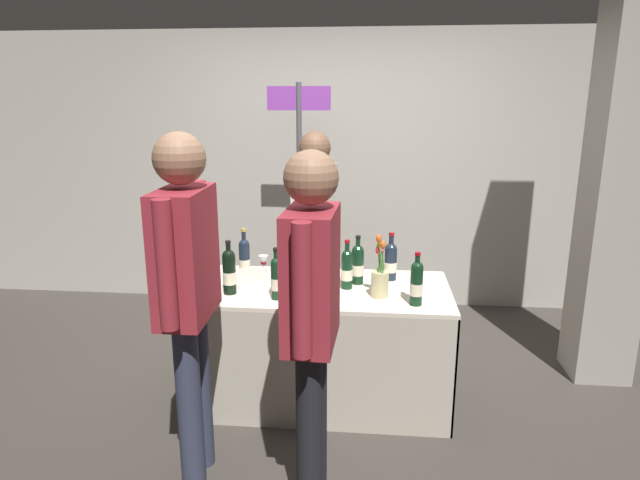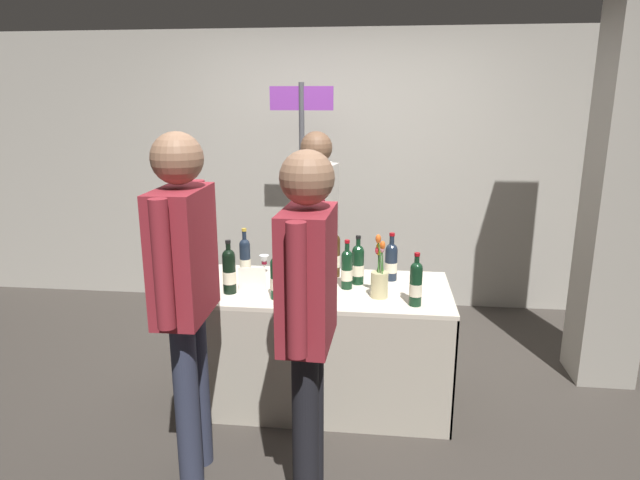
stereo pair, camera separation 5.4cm
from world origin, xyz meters
name	(u,v)px [view 1 (the left image)]	position (x,y,z in m)	size (l,w,h in m)	color
ground_plane	(320,396)	(0.00, 0.00, 0.00)	(12.00, 12.00, 0.00)	#38332D
back_partition	(339,171)	(0.00, 1.80, 1.23)	(7.50, 0.12, 2.47)	#9E998E
concrete_pillar	(621,165)	(1.89, 0.50, 1.47)	(0.37, 0.37, 2.93)	gray
tasting_table	(320,321)	(0.00, 0.00, 0.52)	(1.60, 0.78, 0.75)	beige
featured_wine_bottle	(276,277)	(-0.23, -0.23, 0.88)	(0.07, 0.07, 0.31)	black
display_bottle_0	(358,264)	(0.23, 0.09, 0.88)	(0.08, 0.08, 0.31)	black
display_bottle_1	(416,282)	(0.57, -0.24, 0.88)	(0.07, 0.07, 0.31)	black
display_bottle_2	(334,254)	(0.07, 0.22, 0.90)	(0.07, 0.07, 0.35)	#38230F
display_bottle_3	(244,259)	(-0.50, 0.10, 0.89)	(0.07, 0.07, 0.34)	#192333
display_bottle_4	(347,268)	(0.17, -0.01, 0.88)	(0.07, 0.07, 0.31)	black
display_bottle_5	(229,271)	(-0.52, -0.16, 0.89)	(0.08, 0.08, 0.33)	black
display_bottle_6	(391,261)	(0.44, 0.19, 0.88)	(0.08, 0.08, 0.31)	#192333
display_bottle_7	(208,273)	(-0.64, -0.22, 0.89)	(0.07, 0.07, 0.33)	#192333
wine_glass_near_vendor	(306,271)	(-0.08, -0.03, 0.86)	(0.07, 0.07, 0.15)	silver
wine_glass_mid	(305,266)	(-0.10, 0.09, 0.86)	(0.08, 0.08, 0.15)	silver
wine_glass_near_taster	(263,261)	(-0.39, 0.21, 0.84)	(0.07, 0.07, 0.13)	silver
flower_vase	(380,278)	(0.36, -0.14, 0.87)	(0.10, 0.10, 0.38)	tan
brochure_stand	(252,279)	(-0.40, -0.11, 0.82)	(0.16, 0.01, 0.14)	silver
vendor_presenter	(315,222)	(-0.10, 0.69, 1.01)	(0.29, 0.64, 1.66)	black
taster_foreground_right	(187,279)	(-0.55, -0.81, 1.06)	(0.24, 0.60, 1.74)	#2D3347
taster_foreground_left	(311,305)	(0.06, -0.97, 1.01)	(0.23, 0.56, 1.68)	black
booth_signpost	(300,179)	(-0.29, 1.22, 1.25)	(0.51, 0.04, 2.00)	#47474C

